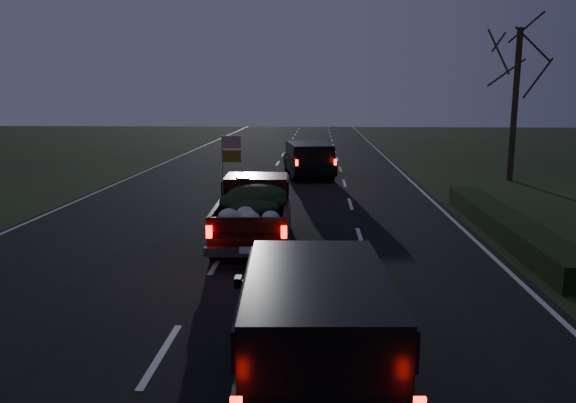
# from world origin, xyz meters

# --- Properties ---
(ground) EXTENTS (120.00, 120.00, 0.00)m
(ground) POSITION_xyz_m (0.00, 0.00, 0.00)
(ground) COLOR black
(ground) RESTS_ON ground
(road_asphalt) EXTENTS (14.00, 120.00, 0.02)m
(road_asphalt) POSITION_xyz_m (0.00, 0.00, 0.01)
(road_asphalt) COLOR black
(road_asphalt) RESTS_ON ground
(hedge_row) EXTENTS (1.00, 10.00, 0.60)m
(hedge_row) POSITION_xyz_m (7.80, 3.00, 0.30)
(hedge_row) COLOR black
(hedge_row) RESTS_ON ground
(bare_tree_far) EXTENTS (3.60, 3.60, 7.00)m
(bare_tree_far) POSITION_xyz_m (11.50, 14.00, 5.23)
(bare_tree_far) COLOR black
(bare_tree_far) RESTS_ON ground
(pickup_truck) EXTENTS (2.09, 5.01, 2.59)m
(pickup_truck) POSITION_xyz_m (0.68, 1.95, 0.97)
(pickup_truck) COLOR #3A0C07
(pickup_truck) RESTS_ON ground
(lead_suv) EXTENTS (2.74, 4.98, 1.36)m
(lead_suv) POSITION_xyz_m (1.92, 14.51, 1.02)
(lead_suv) COLOR black
(lead_suv) RESTS_ON ground
(rear_suv) EXTENTS (2.35, 4.80, 1.35)m
(rear_suv) POSITION_xyz_m (2.39, -5.83, 1.02)
(rear_suv) COLOR black
(rear_suv) RESTS_ON ground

